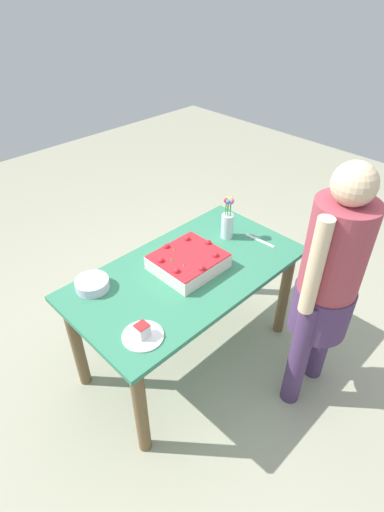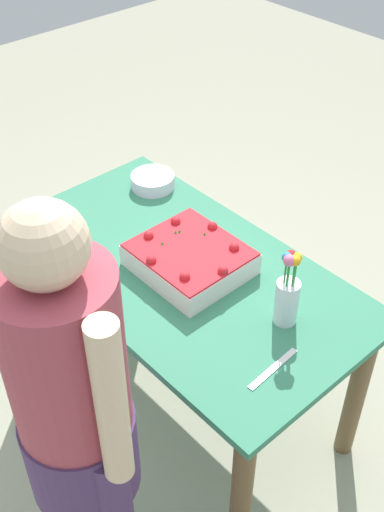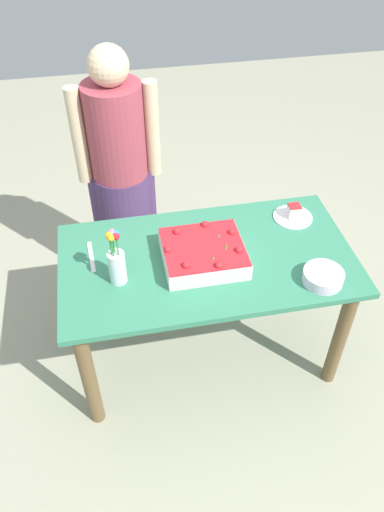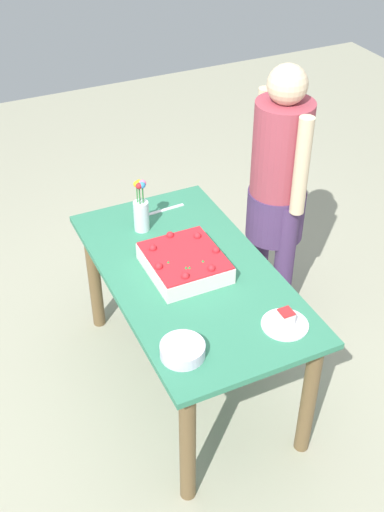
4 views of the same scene
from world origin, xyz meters
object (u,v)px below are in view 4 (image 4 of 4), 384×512
object	(u,v)px
flower_vase	(141,211)
person_standing	(278,182)
sheet_cake	(185,262)
fruit_bowl	(183,350)
serving_plate_with_slice	(285,322)
cake_knife	(166,210)

from	to	relation	value
flower_vase	person_standing	bearing A→B (deg)	-96.06
sheet_cake	fruit_bowl	bearing A→B (deg)	154.56
sheet_cake	person_standing	xyz separation A→B (m)	(0.32, -0.69, 0.08)
flower_vase	fruit_bowl	distance (m)	0.91
fruit_bowl	person_standing	xyz separation A→B (m)	(0.81, -0.92, 0.10)
sheet_cake	serving_plate_with_slice	distance (m)	0.56
serving_plate_with_slice	person_standing	bearing A→B (deg)	-29.04
serving_plate_with_slice	sheet_cake	bearing A→B (deg)	23.58
serving_plate_with_slice	cake_knife	xyz separation A→B (m)	(1.03, 0.10, -0.02)
cake_knife	flower_vase	world-z (taller)	flower_vase
flower_vase	cake_knife	bearing A→B (deg)	-57.21
serving_plate_with_slice	flower_vase	bearing A→B (deg)	17.08
sheet_cake	fruit_bowl	size ratio (longest dim) A/B	2.05
sheet_cake	cake_knife	bearing A→B (deg)	-13.54
sheet_cake	serving_plate_with_slice	xyz separation A→B (m)	(-0.52, -0.23, -0.03)
sheet_cake	fruit_bowl	distance (m)	0.55
serving_plate_with_slice	person_standing	xyz separation A→B (m)	(0.83, -0.46, 0.11)
sheet_cake	flower_vase	xyz separation A→B (m)	(0.40, 0.06, 0.07)
cake_knife	serving_plate_with_slice	bearing A→B (deg)	-87.70
flower_vase	fruit_bowl	size ratio (longest dim) A/B	1.56
sheet_cake	cake_knife	xyz separation A→B (m)	(0.51, -0.12, -0.04)
cake_knife	person_standing	xyz separation A→B (m)	(-0.19, -0.57, 0.13)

